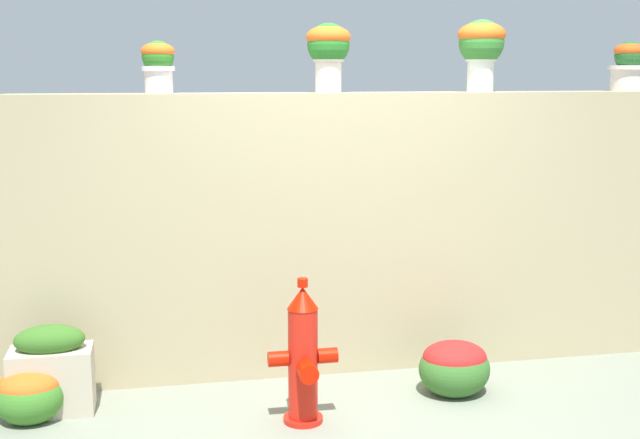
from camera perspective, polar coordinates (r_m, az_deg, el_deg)
ground_plane at (r=4.83m, az=3.43°, el=-14.71°), size 24.00×24.00×0.00m
stone_wall at (r=5.58m, az=0.61°, el=-0.98°), size 5.04×0.30×1.90m
potted_plant_1 at (r=5.39m, az=-11.18°, el=10.66°), size 0.21×0.21×0.33m
potted_plant_2 at (r=5.46m, az=0.59°, el=11.85°), size 0.29×0.29×0.45m
potted_plant_3 at (r=5.80m, az=11.14°, el=11.82°), size 0.32×0.32×0.48m
potted_plant_4 at (r=6.31m, az=20.64°, el=10.03°), size 0.28×0.28×0.35m
fire_hydrant at (r=4.84m, az=-1.18°, el=-9.61°), size 0.41×0.33×0.87m
flower_bush_left at (r=5.22m, az=-19.54°, el=-11.31°), size 0.40×0.36×0.33m
flower_bush_right at (r=5.39m, az=9.32°, el=-9.97°), size 0.46×0.41×0.36m
planter_box at (r=5.27m, az=-18.15°, el=-9.95°), size 0.49×0.27×0.55m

